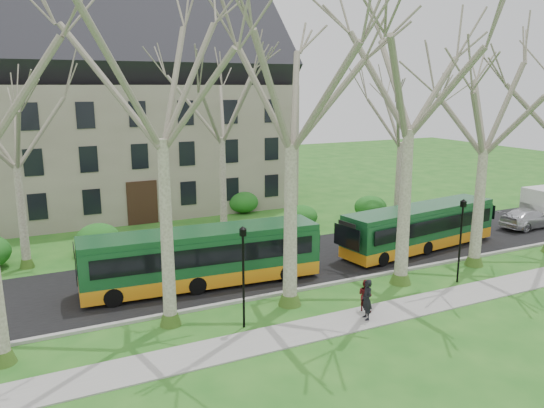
{
  "coord_description": "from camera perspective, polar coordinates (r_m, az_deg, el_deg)",
  "views": [
    {
      "loc": [
        -13.98,
        -20.11,
        9.97
      ],
      "look_at": [
        -2.74,
        3.0,
        4.2
      ],
      "focal_mm": 35.0,
      "sensor_mm": 36.0,
      "label": 1
    }
  ],
  "objects": [
    {
      "name": "sedan",
      "position": [
        41.86,
        25.85,
        -1.38
      ],
      "size": [
        4.83,
        2.23,
        1.37
      ],
      "primitive_type": "imported",
      "rotation": [
        0.0,
        0.0,
        1.64
      ],
      "color": "silver",
      "rests_on": "road"
    },
    {
      "name": "pedestrian_b",
      "position": [
        24.41,
        10.0,
        -9.63
      ],
      "size": [
        0.7,
        0.82,
        1.47
      ],
      "primitive_type": "imported",
      "rotation": [
        0.0,
        0.0,
        1.79
      ],
      "color": "#551315",
      "rests_on": "sidewalk"
    },
    {
      "name": "building",
      "position": [
        44.87,
        -15.9,
        9.74
      ],
      "size": [
        26.5,
        12.2,
        16.0
      ],
      "color": "gray",
      "rests_on": "ground"
    },
    {
      "name": "road",
      "position": [
        30.82,
        2.57,
        -6.18
      ],
      "size": [
        80.0,
        8.0,
        0.06
      ],
      "primitive_type": "cube",
      "color": "black",
      "rests_on": "ground"
    },
    {
      "name": "curb",
      "position": [
        27.57,
        6.57,
        -8.48
      ],
      "size": [
        80.0,
        0.25,
        0.14
      ],
      "primitive_type": "cube",
      "color": "#A5A39E",
      "rests_on": "ground"
    },
    {
      "name": "bus_lead",
      "position": [
        26.99,
        -7.47,
        -5.64
      ],
      "size": [
        12.04,
        3.29,
        2.98
      ],
      "primitive_type": null,
      "rotation": [
        0.0,
        0.0,
        -0.07
      ],
      "color": "#154A25",
      "rests_on": "road"
    },
    {
      "name": "hedges",
      "position": [
        36.48,
        -10.33,
        -1.8
      ],
      "size": [
        30.6,
        8.6,
        2.0
      ],
      "color": "#20611B",
      "rests_on": "ground"
    },
    {
      "name": "tree_row_far",
      "position": [
        33.82,
        -3.8,
        5.88
      ],
      "size": [
        33.0,
        7.0,
        12.0
      ],
      "color": "gray",
      "rests_on": "ground"
    },
    {
      "name": "tree_row_verge",
      "position": [
        24.92,
        8.46,
        5.67
      ],
      "size": [
        49.0,
        7.0,
        14.0
      ],
      "color": "gray",
      "rests_on": "ground"
    },
    {
      "name": "lamp_row",
      "position": [
        24.81,
        9.82,
        -4.89
      ],
      "size": [
        36.22,
        0.22,
        4.3
      ],
      "color": "black",
      "rests_on": "ground"
    },
    {
      "name": "sidewalk",
      "position": [
        24.58,
        11.66,
        -11.48
      ],
      "size": [
        70.0,
        2.0,
        0.06
      ],
      "primitive_type": "cube",
      "color": "gray",
      "rests_on": "ground"
    },
    {
      "name": "ground",
      "position": [
        26.44,
        8.33,
        -9.64
      ],
      "size": [
        120.0,
        120.0,
        0.0
      ],
      "primitive_type": "plane",
      "color": "#1F5E1B",
      "rests_on": "ground"
    },
    {
      "name": "bus_follow",
      "position": [
        33.87,
        15.66,
        -2.41
      ],
      "size": [
        11.33,
        3.79,
        2.78
      ],
      "primitive_type": null,
      "rotation": [
        0.0,
        0.0,
        0.14
      ],
      "color": "#154A25",
      "rests_on": "road"
    },
    {
      "name": "pedestrian_a",
      "position": [
        23.55,
        10.18,
        -10.08
      ],
      "size": [
        0.56,
        0.73,
        1.78
      ],
      "primitive_type": "imported",
      "rotation": [
        0.0,
        0.0,
        -1.8
      ],
      "color": "black",
      "rests_on": "sidewalk"
    }
  ]
}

